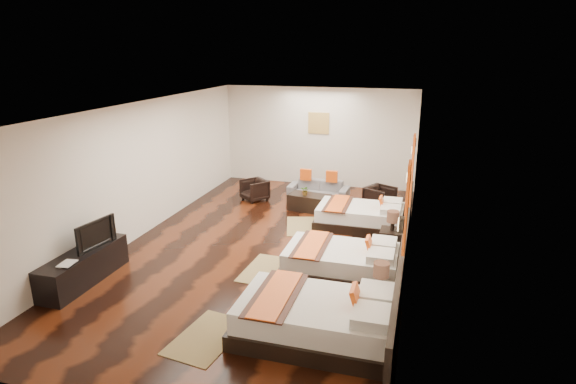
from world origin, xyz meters
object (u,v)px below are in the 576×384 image
(bed_near, at_px, (319,319))
(sofa, at_px, (318,189))
(nightstand_a, at_px, (380,298))
(bed_far, at_px, (361,216))
(nightstand_b, at_px, (392,239))
(tv, at_px, (93,233))
(coffee_table, at_px, (309,202))
(bed_mid, at_px, (343,261))
(tv_console, at_px, (84,267))
(figurine, at_px, (106,228))
(book, at_px, (61,263))
(armchair_right, at_px, (380,198))
(table_plant, at_px, (305,190))
(armchair_left, at_px, (255,190))

(bed_near, distance_m, sofa, 6.39)
(nightstand_a, bearing_deg, sofa, 111.36)
(bed_far, height_order, nightstand_b, nightstand_b)
(bed_near, relative_size, nightstand_a, 2.55)
(tv, relative_size, coffee_table, 0.85)
(bed_mid, height_order, nightstand_b, nightstand_b)
(tv_console, bearing_deg, figurine, 90.00)
(coffee_table, bearing_deg, bed_far, -29.22)
(tv, height_order, sofa, tv)
(book, bearing_deg, tv, 86.16)
(bed_mid, distance_m, bed_far, 2.46)
(figurine, bearing_deg, book, -90.00)
(tv, relative_size, sofa, 0.53)
(bed_near, relative_size, armchair_right, 3.45)
(tv_console, distance_m, coffee_table, 5.47)
(figurine, bearing_deg, coffee_table, 54.97)
(table_plant, bearing_deg, figurine, -124.66)
(nightstand_b, height_order, figurine, figurine)
(nightstand_a, xyz_separation_m, tv_console, (-4.95, -0.28, -0.03))
(armchair_right, bearing_deg, table_plant, 136.54)
(bed_near, bearing_deg, bed_mid, 90.08)
(figurine, relative_size, armchair_right, 0.53)
(bed_mid, xyz_separation_m, tv_console, (-4.20, -1.45, 0.01))
(armchair_left, bearing_deg, figurine, -67.20)
(bed_mid, distance_m, coffee_table, 3.52)
(bed_mid, bearing_deg, bed_near, -89.92)
(book, bearing_deg, figurine, 90.00)
(figurine, xyz_separation_m, coffee_table, (2.81, 4.01, -0.52))
(book, bearing_deg, armchair_left, 77.46)
(bed_mid, bearing_deg, bed_far, 90.02)
(bed_far, xyz_separation_m, armchair_left, (-2.95, 1.17, 0.02))
(bed_mid, height_order, coffee_table, bed_mid)
(bed_far, relative_size, nightstand_a, 2.23)
(tv, bearing_deg, bed_mid, -65.78)
(tv_console, bearing_deg, coffee_table, 59.07)
(bed_mid, distance_m, book, 4.63)
(tv_console, relative_size, table_plant, 7.52)
(nightstand_a, bearing_deg, tv_console, -176.81)
(nightstand_b, distance_m, tv, 5.46)
(tv_console, bearing_deg, table_plant, 59.48)
(bed_mid, distance_m, armchair_left, 4.68)
(bed_near, relative_size, nightstand_b, 2.55)
(bed_mid, height_order, tv_console, bed_mid)
(nightstand_a, xyz_separation_m, nightstand_b, (0.00, 2.35, 0.00))
(tv_console, height_order, sofa, tv_console)
(armchair_left, bearing_deg, bed_far, 16.94)
(sofa, bearing_deg, bed_mid, -69.78)
(tv, distance_m, table_plant, 5.13)
(bed_far, height_order, tv_console, bed_far)
(bed_mid, xyz_separation_m, table_plant, (-1.47, 3.17, 0.26))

